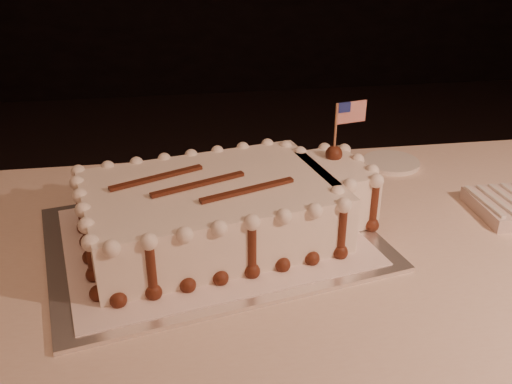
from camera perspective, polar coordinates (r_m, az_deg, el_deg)
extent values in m
cube|color=white|center=(1.03, -4.40, -4.61)|extent=(0.64, 0.53, 0.01)
cube|color=white|center=(1.03, -4.41, -4.37)|extent=(0.58, 0.48, 0.00)
cube|color=white|center=(1.01, -4.51, -1.84)|extent=(0.48, 0.37, 0.10)
cube|color=white|center=(1.09, 7.88, 0.33)|extent=(0.13, 0.18, 0.10)
sphere|color=#5A2716|center=(0.88, -13.61, -10.44)|extent=(0.03, 0.03, 0.03)
sphere|color=#5A2716|center=(0.89, -10.20, -9.84)|extent=(0.03, 0.03, 0.03)
sphere|color=#5A2716|center=(0.89, -6.85, -9.22)|extent=(0.03, 0.03, 0.03)
sphere|color=#5A2716|center=(0.90, -3.57, -8.57)|extent=(0.03, 0.03, 0.03)
sphere|color=#5A2716|center=(0.92, -0.40, -7.92)|extent=(0.03, 0.03, 0.03)
sphere|color=#5A2716|center=(0.93, 2.67, -7.26)|extent=(0.03, 0.03, 0.03)
sphere|color=#5A2716|center=(0.95, 5.61, -6.61)|extent=(0.03, 0.03, 0.03)
sphere|color=#5A2716|center=(0.97, 8.43, -5.98)|extent=(0.03, 0.03, 0.03)
sphere|color=#5A2716|center=(1.01, 7.79, -4.65)|extent=(0.03, 0.03, 0.03)
sphere|color=#5A2716|center=(1.04, 9.02, -3.80)|extent=(0.03, 0.03, 0.03)
sphere|color=#5A2716|center=(1.06, 11.51, -3.26)|extent=(0.03, 0.03, 0.03)
sphere|color=#5A2716|center=(1.10, 11.12, -2.19)|extent=(0.03, 0.03, 0.03)
sphere|color=#5A2716|center=(1.14, 9.77, -0.99)|extent=(0.03, 0.03, 0.03)
sphere|color=#5A2716|center=(1.18, 8.52, 0.12)|extent=(0.03, 0.03, 0.03)
sphere|color=#5A2716|center=(1.18, 6.62, 0.23)|extent=(0.03, 0.03, 0.03)
sphere|color=#5A2716|center=(1.16, 4.28, -0.18)|extent=(0.03, 0.03, 0.03)
sphere|color=#5A2716|center=(1.18, 2.88, 0.50)|extent=(0.03, 0.03, 0.03)
sphere|color=#5A2716|center=(1.19, 1.11, 0.72)|extent=(0.03, 0.03, 0.03)
sphere|color=#5A2716|center=(1.17, -1.29, 0.32)|extent=(0.03, 0.03, 0.03)
sphere|color=#5A2716|center=(1.16, -3.75, -0.09)|extent=(0.03, 0.03, 0.03)
sphere|color=#5A2716|center=(1.15, -6.26, -0.50)|extent=(0.03, 0.03, 0.03)
sphere|color=#5A2716|center=(1.14, -8.83, -0.93)|extent=(0.03, 0.03, 0.03)
sphere|color=#5A2716|center=(1.13, -11.44, -1.36)|extent=(0.03, 0.03, 0.03)
sphere|color=#5A2716|center=(1.13, -14.08, -1.79)|extent=(0.03, 0.03, 0.03)
sphere|color=#5A2716|center=(1.12, -16.73, -2.22)|extent=(0.03, 0.03, 0.03)
sphere|color=#5A2716|center=(1.08, -16.81, -3.39)|extent=(0.03, 0.03, 0.03)
sphere|color=#5A2716|center=(1.04, -16.54, -4.78)|extent=(0.03, 0.03, 0.03)
sphere|color=#5A2716|center=(0.99, -16.23, -6.29)|extent=(0.03, 0.03, 0.03)
sphere|color=#5A2716|center=(0.95, -15.90, -7.94)|extent=(0.03, 0.03, 0.03)
sphere|color=#5A2716|center=(0.90, -15.53, -9.76)|extent=(0.03, 0.03, 0.03)
sphere|color=white|center=(0.83, -14.26, -5.50)|extent=(0.03, 0.03, 0.03)
sphere|color=white|center=(0.84, -10.69, -4.89)|extent=(0.03, 0.03, 0.03)
sphere|color=white|center=(0.84, -7.17, -4.28)|extent=(0.03, 0.03, 0.03)
sphere|color=white|center=(0.86, -3.74, -3.66)|extent=(0.03, 0.03, 0.03)
sphere|color=white|center=(0.87, -0.41, -3.05)|extent=(0.03, 0.03, 0.03)
sphere|color=white|center=(0.89, 2.79, -2.46)|extent=(0.03, 0.03, 0.03)
sphere|color=white|center=(0.91, 5.86, -1.88)|extent=(0.03, 0.03, 0.03)
sphere|color=white|center=(0.93, 8.79, -1.32)|extent=(0.03, 0.03, 0.03)
sphere|color=white|center=(0.97, 8.12, -0.11)|extent=(0.03, 0.03, 0.03)
sphere|color=white|center=(1.00, 9.38, 0.65)|extent=(0.03, 0.03, 0.03)
sphere|color=white|center=(1.02, 11.96, 1.10)|extent=(0.03, 0.03, 0.03)
sphere|color=white|center=(1.06, 11.54, 2.06)|extent=(0.03, 0.03, 0.03)
sphere|color=white|center=(1.10, 10.13, 3.15)|extent=(0.03, 0.03, 0.03)
sphere|color=white|center=(1.14, 8.82, 4.15)|extent=(0.03, 0.03, 0.03)
sphere|color=white|center=(1.14, 6.85, 4.26)|extent=(0.03, 0.03, 0.03)
sphere|color=white|center=(1.12, 4.44, 3.92)|extent=(0.03, 0.03, 0.03)
sphere|color=white|center=(1.15, 2.98, 4.53)|extent=(0.03, 0.03, 0.03)
sphere|color=white|center=(1.15, 1.15, 4.72)|extent=(0.03, 0.03, 0.03)
sphere|color=white|center=(1.14, -1.33, 4.37)|extent=(0.03, 0.03, 0.03)
sphere|color=white|center=(1.12, -3.88, 4.01)|extent=(0.03, 0.03, 0.03)
sphere|color=white|center=(1.11, -6.49, 3.62)|extent=(0.03, 0.03, 0.03)
sphere|color=white|center=(1.10, -9.15, 3.22)|extent=(0.03, 0.03, 0.03)
sphere|color=white|center=(1.09, -11.86, 2.80)|extent=(0.03, 0.03, 0.03)
sphere|color=white|center=(1.09, -14.59, 2.38)|extent=(0.03, 0.03, 0.03)
sphere|color=white|center=(1.08, -17.35, 1.94)|extent=(0.03, 0.03, 0.03)
sphere|color=white|center=(1.04, -17.46, 0.88)|extent=(0.03, 0.03, 0.03)
sphere|color=white|center=(0.99, -17.20, -0.35)|extent=(0.03, 0.03, 0.03)
sphere|color=white|center=(0.95, -16.92, -1.72)|extent=(0.03, 0.03, 0.03)
sphere|color=white|center=(0.90, -16.60, -3.22)|extent=(0.03, 0.03, 0.03)
sphere|color=white|center=(0.85, -16.26, -4.89)|extent=(0.03, 0.03, 0.03)
cylinder|color=#5A2716|center=(0.86, -10.43, -7.55)|extent=(0.01, 0.01, 0.09)
sphere|color=#5A2716|center=(0.89, -10.21, -9.73)|extent=(0.02, 0.02, 0.02)
cylinder|color=#5A2716|center=(0.89, -0.40, -5.66)|extent=(0.01, 0.01, 0.09)
sphere|color=#5A2716|center=(0.92, -0.40, -7.80)|extent=(0.02, 0.02, 0.02)
cylinder|color=#5A2716|center=(0.95, 8.60, -3.80)|extent=(0.01, 0.01, 0.09)
sphere|color=#5A2716|center=(0.97, 8.43, -5.86)|extent=(0.02, 0.02, 0.02)
cylinder|color=#5A2716|center=(1.04, 11.72, -1.22)|extent=(0.01, 0.01, 0.09)
sphere|color=#5A2716|center=(1.06, 11.52, -3.15)|extent=(0.02, 0.02, 0.02)
cylinder|color=#5A2716|center=(1.16, 8.66, 2.01)|extent=(0.01, 0.01, 0.09)
sphere|color=#5A2716|center=(1.18, 8.52, 0.22)|extent=(0.02, 0.02, 0.02)
cylinder|color=#5A2716|center=(1.16, 2.93, 2.39)|extent=(0.01, 0.01, 0.09)
sphere|color=#5A2716|center=(1.18, 2.89, 0.60)|extent=(0.02, 0.02, 0.02)
cylinder|color=#5A2716|center=(1.14, -3.81, 1.84)|extent=(0.01, 0.01, 0.09)
sphere|color=#5A2716|center=(1.16, -3.75, 0.01)|extent=(0.02, 0.02, 0.02)
cylinder|color=#5A2716|center=(1.11, -11.64, 0.60)|extent=(0.01, 0.01, 0.09)
sphere|color=#5A2716|center=(1.13, -11.45, -1.26)|extent=(0.02, 0.02, 0.02)
cylinder|color=#5A2716|center=(1.06, -17.12, -1.39)|extent=(0.01, 0.01, 0.09)
sphere|color=#5A2716|center=(1.08, -16.83, -3.29)|extent=(0.02, 0.02, 0.02)
cylinder|color=#5A2716|center=(0.92, -16.23, -5.75)|extent=(0.01, 0.01, 0.09)
sphere|color=#5A2716|center=(0.94, -15.92, -7.83)|extent=(0.02, 0.02, 0.02)
cube|color=#5A2716|center=(1.01, -9.88, 1.44)|extent=(0.16, 0.08, 0.01)
cube|color=#5A2716|center=(0.98, -5.77, 0.80)|extent=(0.16, 0.08, 0.01)
cube|color=#5A2716|center=(0.95, -0.82, 0.21)|extent=(0.17, 0.07, 0.01)
sphere|color=#5A2716|center=(1.09, 7.80, 3.80)|extent=(0.03, 0.03, 0.03)
cylinder|color=#B3714D|center=(1.08, 7.92, 5.69)|extent=(0.00, 0.00, 0.12)
cube|color=red|center=(1.08, 9.55, 7.89)|extent=(0.06, 0.02, 0.04)
cube|color=navy|center=(1.07, 8.81, 8.36)|extent=(0.03, 0.01, 0.02)
cube|color=white|center=(1.18, 21.85, -0.86)|extent=(0.02, 0.13, 0.01)
cube|color=white|center=(1.20, 22.93, -0.76)|extent=(0.02, 0.13, 0.01)
cube|color=white|center=(1.21, 23.99, -0.67)|extent=(0.02, 0.13, 0.01)
cylinder|color=white|center=(1.36, 13.35, 2.88)|extent=(0.13, 0.13, 0.01)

